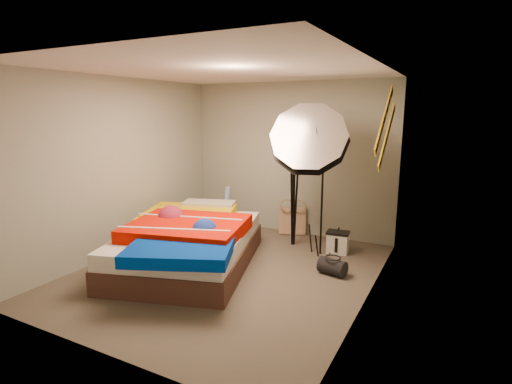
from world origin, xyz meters
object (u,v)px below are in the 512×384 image
Objects in this scene: bed at (189,242)px; camera_tripod at (294,199)px; duffel_bag at (332,267)px; tote_bag at (292,221)px; camera_case at (338,243)px; wrapping_roll at (226,208)px; photo_umbrella at (309,141)px.

bed is 1.75m from camera_tripod.
bed is at bearing -150.31° from duffel_bag.
bed is (-0.68, -1.95, 0.11)m from tote_bag.
wrapping_roll is at bearing 167.75° from camera_case.
duffel_bag is (0.17, -0.81, -0.04)m from camera_case.
duffel_bag is at bearing -42.46° from photo_umbrella.
bed is (0.42, -1.63, -0.05)m from wrapping_roll.
duffel_bag is 0.15× the size of photo_umbrella.
tote_bag is 1.50× the size of camera_case.
camera_case is 0.23× the size of camera_tripod.
photo_umbrella is (0.58, -0.88, 1.41)m from tote_bag.
camera_tripod is (1.33, -0.19, 0.35)m from wrapping_roll.
wrapping_roll is at bearing 174.84° from tote_bag.
tote_bag is at bearing 123.35° from photo_umbrella.
wrapping_roll is at bearing 104.63° from bed.
tote_bag is 0.35× the size of camera_tripod.
bed is at bearing -139.91° from photo_umbrella.
bed is (-1.62, -1.39, 0.18)m from camera_case.
camera_case is at bearing -6.57° from wrapping_roll.
photo_umbrella reaches higher than wrapping_roll.
duffel_bag is at bearing -83.89° from camera_case.
wrapping_roll is (-1.11, -0.32, 0.16)m from tote_bag.
tote_bag is 1.16m from wrapping_roll.
bed is 1.18× the size of photo_umbrella.
photo_umbrella is at bearing -46.05° from camera_tripod.
tote_bag is 0.58× the size of wrapping_roll.
wrapping_roll reaches higher than duffel_bag.
duffel_bag is at bearing -43.97° from camera_tripod.
duffel_bag is at bearing -72.34° from tote_bag.
camera_tripod is (0.90, 1.44, 0.40)m from bed.
wrapping_roll is at bearing 171.98° from camera_tripod.
duffel_bag is 1.68m from photo_umbrella.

